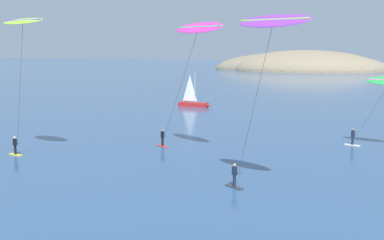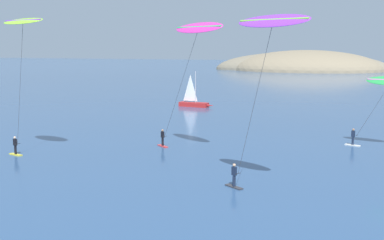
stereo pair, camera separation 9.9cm
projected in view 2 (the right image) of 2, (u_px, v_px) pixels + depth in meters
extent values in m
ellipsoid|color=#7A705B|center=(301.00, 70.00, 188.15)|extent=(68.17, 26.47, 14.31)
ellipsoid|color=#84755B|center=(306.00, 70.00, 187.19)|extent=(58.17, 41.54, 15.75)
cube|color=#B22323|center=(194.00, 104.00, 77.38)|extent=(4.95, 2.08, 0.70)
cone|color=#B22323|center=(207.00, 105.00, 76.35)|extent=(2.23, 0.97, 0.67)
cylinder|color=#B2B2B7|center=(195.00, 87.00, 76.81)|extent=(0.12, 0.12, 5.00)
pyramid|color=white|center=(190.00, 88.00, 77.22)|extent=(1.79, 0.34, 4.25)
cylinder|color=#A5A5AD|center=(190.00, 101.00, 77.55)|extent=(1.79, 0.34, 0.08)
cube|color=yellow|center=(16.00, 154.00, 43.50)|extent=(1.55, 0.85, 0.08)
cylinder|color=black|center=(15.00, 150.00, 43.43)|extent=(0.22, 0.22, 0.80)
cube|color=black|center=(15.00, 142.00, 43.33)|extent=(0.38, 0.29, 0.60)
sphere|color=beige|center=(15.00, 138.00, 43.26)|extent=(0.22, 0.22, 0.22)
cylinder|color=black|center=(18.00, 144.00, 43.15)|extent=(0.20, 0.54, 0.04)
ellipsoid|color=#8CD12D|center=(23.00, 21.00, 40.55)|extent=(5.11, 2.99, 0.75)
cylinder|color=#722DD1|center=(23.00, 21.00, 40.54)|extent=(4.45, 1.47, 0.16)
cylinder|color=#333338|center=(20.00, 85.00, 41.86)|extent=(1.64, 0.51, 10.68)
cube|color=#2D2D33|center=(234.00, 187.00, 33.61)|extent=(1.46, 1.19, 0.08)
cylinder|color=#192338|center=(234.00, 181.00, 33.54)|extent=(0.22, 0.22, 0.80)
cube|color=#192338|center=(234.00, 171.00, 33.43)|extent=(0.39, 0.33, 0.60)
sphere|color=tan|center=(234.00, 165.00, 33.37)|extent=(0.22, 0.22, 0.22)
cylinder|color=black|center=(238.00, 174.00, 33.21)|extent=(0.29, 0.51, 0.04)
ellipsoid|color=purple|center=(273.00, 21.00, 29.83)|extent=(5.40, 3.68, 1.00)
cylinder|color=#7ACC42|center=(273.00, 20.00, 29.82)|extent=(4.60, 2.46, 0.16)
cylinder|color=#333338|center=(255.00, 102.00, 31.53)|extent=(2.33, 1.21, 10.19)
cube|color=silver|center=(353.00, 145.00, 47.58)|extent=(1.54, 0.94, 0.08)
cylinder|color=#192338|center=(353.00, 141.00, 47.51)|extent=(0.22, 0.22, 0.80)
cube|color=#192338|center=(353.00, 134.00, 47.41)|extent=(0.38, 0.29, 0.60)
sphere|color=#9E7051|center=(353.00, 130.00, 47.34)|extent=(0.22, 0.22, 0.22)
cylinder|color=black|center=(357.00, 135.00, 47.23)|extent=(0.20, 0.54, 0.04)
cylinder|color=#333338|center=(374.00, 109.00, 46.00)|extent=(2.81, 0.88, 5.40)
cube|color=red|center=(163.00, 146.00, 47.14)|extent=(1.40, 1.28, 0.08)
cylinder|color=black|center=(163.00, 142.00, 47.07)|extent=(0.22, 0.22, 0.80)
cube|color=black|center=(163.00, 135.00, 46.96)|extent=(0.39, 0.35, 0.60)
sphere|color=#9E7051|center=(163.00, 130.00, 46.90)|extent=(0.22, 0.22, 0.22)
cylinder|color=black|center=(165.00, 136.00, 46.72)|extent=(0.33, 0.48, 0.04)
ellipsoid|color=#D62D9E|center=(199.00, 28.00, 41.33)|extent=(5.80, 4.40, 1.10)
cylinder|color=#28D160|center=(199.00, 27.00, 41.32)|extent=(4.89, 3.22, 0.16)
cylinder|color=#333338|center=(181.00, 86.00, 44.03)|extent=(4.25, 2.74, 10.17)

